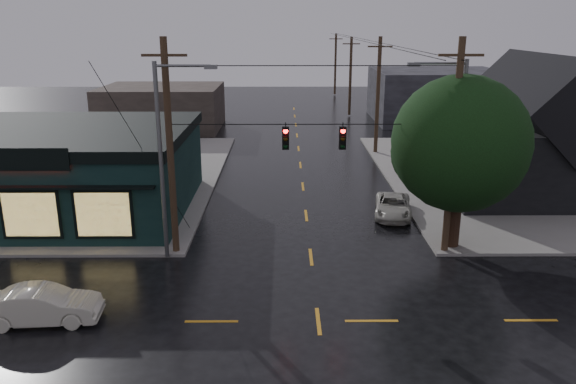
{
  "coord_description": "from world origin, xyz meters",
  "views": [
    {
      "loc": [
        -1.26,
        -18.69,
        10.73
      ],
      "look_at": [
        -1.09,
        6.09,
        3.22
      ],
      "focal_mm": 35.0,
      "sensor_mm": 36.0,
      "label": 1
    }
  ],
  "objects_px": {
    "sedan_cream": "(42,305)",
    "suv_silver": "(393,206)",
    "utility_pole_ne": "(444,252)",
    "utility_pole_nw": "(177,253)",
    "corner_tree": "(460,144)"
  },
  "relations": [
    {
      "from": "corner_tree",
      "to": "utility_pole_ne",
      "type": "xyz_separation_m",
      "value": [
        -0.5,
        -0.6,
        -5.24
      ]
    },
    {
      "from": "corner_tree",
      "to": "sedan_cream",
      "type": "bearing_deg",
      "value": -157.59
    },
    {
      "from": "utility_pole_ne",
      "to": "utility_pole_nw",
      "type": "bearing_deg",
      "value": 180.0
    },
    {
      "from": "utility_pole_nw",
      "to": "sedan_cream",
      "type": "distance_m",
      "value": 7.53
    },
    {
      "from": "utility_pole_nw",
      "to": "sedan_cream",
      "type": "height_order",
      "value": "utility_pole_nw"
    },
    {
      "from": "utility_pole_nw",
      "to": "sedan_cream",
      "type": "bearing_deg",
      "value": -119.83
    },
    {
      "from": "sedan_cream",
      "to": "suv_silver",
      "type": "relative_size",
      "value": 0.98
    },
    {
      "from": "suv_silver",
      "to": "utility_pole_ne",
      "type": "bearing_deg",
      "value": -64.56
    },
    {
      "from": "corner_tree",
      "to": "utility_pole_ne",
      "type": "relative_size",
      "value": 0.82
    },
    {
      "from": "corner_tree",
      "to": "suv_silver",
      "type": "relative_size",
      "value": 1.94
    },
    {
      "from": "corner_tree",
      "to": "suv_silver",
      "type": "height_order",
      "value": "corner_tree"
    },
    {
      "from": "suv_silver",
      "to": "corner_tree",
      "type": "bearing_deg",
      "value": -57.45
    },
    {
      "from": "corner_tree",
      "to": "utility_pole_ne",
      "type": "height_order",
      "value": "corner_tree"
    },
    {
      "from": "corner_tree",
      "to": "sedan_cream",
      "type": "xyz_separation_m",
      "value": [
        -17.23,
        -7.1,
        -4.55
      ]
    },
    {
      "from": "utility_pole_ne",
      "to": "sedan_cream",
      "type": "bearing_deg",
      "value": -158.76
    }
  ]
}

